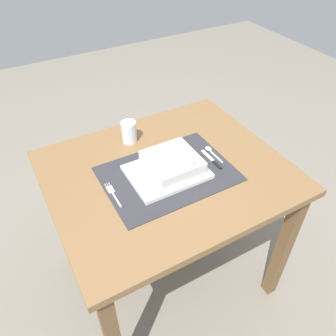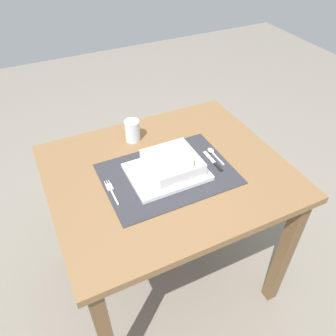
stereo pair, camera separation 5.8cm
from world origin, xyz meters
TOP-DOWN VIEW (x-y plane):
  - ground_plane at (0.00, 0.00)m, footprint 6.00×6.00m
  - dining_table at (0.00, 0.00)m, footprint 0.89×0.75m
  - placemat at (-0.01, -0.02)m, footprint 0.48×0.35m
  - serving_plate at (-0.01, -0.02)m, footprint 0.28×0.22m
  - porridge_bowl at (0.01, -0.02)m, footprint 0.18×0.18m
  - fork at (-0.23, -0.02)m, footprint 0.02×0.13m
  - spoon at (0.21, 0.01)m, footprint 0.02×0.11m
  - butter_knife at (0.18, -0.04)m, footprint 0.01×0.13m
  - drinking_glass at (-0.05, 0.24)m, footprint 0.06×0.06m

SIDE VIEW (x-z plane):
  - ground_plane at x=0.00m, z-range 0.00..0.00m
  - dining_table at x=0.00m, z-range 0.25..0.96m
  - placemat at x=-0.01m, z-range 0.71..0.71m
  - fork at x=-0.23m, z-range 0.71..0.72m
  - butter_knife at x=0.18m, z-range 0.71..0.72m
  - spoon at x=0.21m, z-range 0.71..0.72m
  - serving_plate at x=-0.01m, z-range 0.71..0.73m
  - drinking_glass at x=-0.05m, z-range 0.70..0.80m
  - porridge_bowl at x=0.01m, z-range 0.72..0.78m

